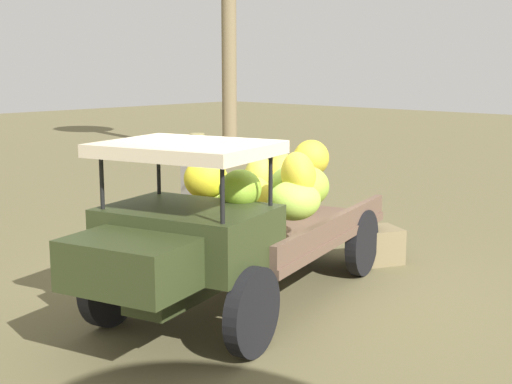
{
  "coord_description": "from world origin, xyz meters",
  "views": [
    {
      "loc": [
        5.66,
        5.04,
        2.56
      ],
      "look_at": [
        -0.02,
        -0.17,
        1.17
      ],
      "focal_mm": 49.82,
      "sensor_mm": 36.0,
      "label": 1
    }
  ],
  "objects": [
    {
      "name": "ground_plane",
      "position": [
        0.0,
        0.0,
        0.0
      ],
      "size": [
        60.0,
        60.0,
        0.0
      ],
      "primitive_type": "plane",
      "color": "brown"
    },
    {
      "name": "wooden_crate",
      "position": [
        -2.06,
        0.15,
        0.23
      ],
      "size": [
        0.67,
        0.67,
        0.46
      ],
      "primitive_type": "cube",
      "rotation": [
        0.0,
        0.0,
        2.65
      ],
      "color": "olive",
      "rests_on": "ground"
    },
    {
      "name": "farmer",
      "position": [
        -0.82,
        -1.97,
        0.93
      ],
      "size": [
        0.53,
        0.46,
        1.64
      ],
      "rotation": [
        0.0,
        0.0,
        1.55
      ],
      "color": "#B9B999",
      "rests_on": "ground"
    },
    {
      "name": "loose_banana_bunch",
      "position": [
        0.64,
        -2.09,
        0.18
      ],
      "size": [
        0.63,
        0.51,
        0.36
      ],
      "primitive_type": "ellipsoid",
      "rotation": [
        0.0,
        -0.02,
        0.33
      ],
      "color": "#B1D236",
      "rests_on": "ground"
    },
    {
      "name": "truck",
      "position": [
        0.42,
        -0.05,
        0.95
      ],
      "size": [
        4.66,
        2.61,
        1.85
      ],
      "rotation": [
        0.0,
        0.0,
        0.25
      ],
      "color": "#2F391C",
      "rests_on": "ground"
    }
  ]
}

